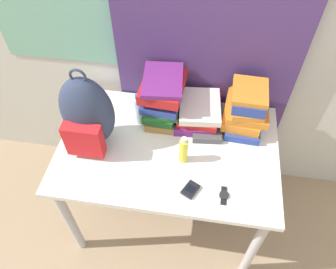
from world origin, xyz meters
The scene contains 14 objects.
ground_plane centered at (0.00, 0.00, 0.00)m, with size 12.00×12.00×0.00m, color #9E8466.
wall_back centered at (0.00, 0.82, 1.25)m, with size 6.00×0.06×2.50m.
curtain_blue centered at (0.14, 0.76, 1.25)m, with size 0.96×0.04×2.50m.
desk centered at (0.00, 0.37, 0.64)m, with size 1.13×0.73×0.74m.
backpack centered at (-0.39, 0.35, 0.94)m, with size 0.26×0.23×0.47m.
book_stack_left centered at (-0.06, 0.59, 0.88)m, with size 0.23×0.29×0.26m.
book_stack_center centered at (0.13, 0.58, 0.80)m, with size 0.26×0.29×0.12m.
book_stack_right centered at (0.38, 0.59, 0.86)m, with size 0.24×0.28×0.26m.
water_bottle centered at (-0.18, 0.53, 0.83)m, with size 0.06×0.06×0.19m.
sports_bottle centered at (-0.07, 0.55, 0.85)m, with size 0.08×0.08×0.23m.
sunscreen_bottle centered at (0.09, 0.30, 0.82)m, with size 0.04×0.04×0.17m.
cell_phone centered at (0.14, 0.13, 0.75)m, with size 0.09×0.10×0.02m.
sunglasses_case centered at (0.19, 0.44, 0.76)m, with size 0.15×0.07×0.04m.
wristwatch centered at (0.30, 0.12, 0.74)m, with size 0.04×0.10×0.01m.
Camera 1 is at (0.16, -0.65, 2.09)m, focal length 35.00 mm.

